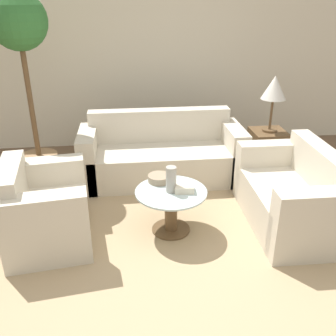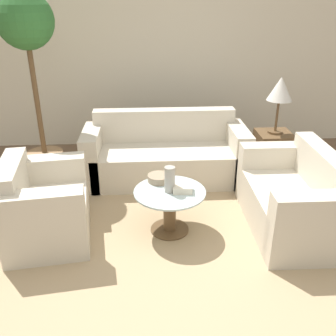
{
  "view_description": "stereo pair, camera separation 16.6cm",
  "coord_description": "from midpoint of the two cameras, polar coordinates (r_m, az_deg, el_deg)",
  "views": [
    {
      "loc": [
        -0.48,
        -2.36,
        2.07
      ],
      "look_at": [
        -0.1,
        0.91,
        0.55
      ],
      "focal_mm": 40.0,
      "sensor_mm": 36.0,
      "label": 1
    },
    {
      "loc": [
        -0.31,
        -2.37,
        2.07
      ],
      "look_at": [
        -0.1,
        0.91,
        0.55
      ],
      "focal_mm": 40.0,
      "sensor_mm": 36.0,
      "label": 2
    }
  ],
  "objects": [
    {
      "name": "table_lamp",
      "position": [
        4.65,
        14.88,
        11.52
      ],
      "size": [
        0.3,
        0.3,
        0.68
      ],
      "color": "brown",
      "rests_on": "side_table"
    },
    {
      "name": "vase",
      "position": [
        3.39,
        -0.92,
        -1.76
      ],
      "size": [
        0.1,
        0.1,
        0.25
      ],
      "color": "#9E998E",
      "rests_on": "coffee_table"
    },
    {
      "name": "ground_plane",
      "position": [
        3.17,
        2.31,
        -16.03
      ],
      "size": [
        14.0,
        14.0,
        0.0
      ],
      "primitive_type": "plane",
      "color": "brown"
    },
    {
      "name": "potted_plant",
      "position": [
        4.53,
        -22.2,
        15.49
      ],
      "size": [
        0.62,
        0.62,
        2.14
      ],
      "color": "#93704C",
      "rests_on": "ground_plane"
    },
    {
      "name": "armchair",
      "position": [
        3.61,
        -19.89,
        -6.46
      ],
      "size": [
        0.82,
        1.02,
        0.77
      ],
      "rotation": [
        0.0,
        0.0,
        1.7
      ],
      "color": "beige",
      "rests_on": "ground_plane"
    },
    {
      "name": "coffee_table",
      "position": [
        3.53,
        -0.89,
        -5.72
      ],
      "size": [
        0.67,
        0.67,
        0.43
      ],
      "color": "brown",
      "rests_on": "ground_plane"
    },
    {
      "name": "book_stack",
      "position": [
        3.44,
        1.07,
        -3.1
      ],
      "size": [
        0.18,
        0.15,
        0.06
      ],
      "rotation": [
        0.0,
        0.0,
        -0.07
      ],
      "color": "beige",
      "rests_on": "coffee_table"
    },
    {
      "name": "bowl",
      "position": [
        3.62,
        -2.68,
        -1.6
      ],
      "size": [
        0.22,
        0.22,
        0.07
      ],
      "color": "gray",
      "rests_on": "coffee_table"
    },
    {
      "name": "rug",
      "position": [
        3.68,
        -0.86,
        -9.4
      ],
      "size": [
        3.3,
        3.24,
        0.01
      ],
      "color": "tan",
      "rests_on": "ground_plane"
    },
    {
      "name": "side_table",
      "position": [
        4.88,
        13.87,
        2.45
      ],
      "size": [
        0.42,
        0.42,
        0.55
      ],
      "color": "brown",
      "rests_on": "ground_plane"
    },
    {
      "name": "loveseat",
      "position": [
        3.82,
        17.57,
        -4.36
      ],
      "size": [
        0.75,
        1.31,
        0.79
      ],
      "rotation": [
        0.0,
        0.0,
        -1.59
      ],
      "color": "beige",
      "rests_on": "ground_plane"
    },
    {
      "name": "wall_back",
      "position": [
        5.53,
        -2.49,
        16.76
      ],
      "size": [
        10.0,
        0.06,
        2.6
      ],
      "color": "beige",
      "rests_on": "ground_plane"
    },
    {
      "name": "sofa_main",
      "position": [
        4.6,
        -2.04,
        1.83
      ],
      "size": [
        1.94,
        0.77,
        0.8
      ],
      "color": "beige",
      "rests_on": "ground_plane"
    }
  ]
}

